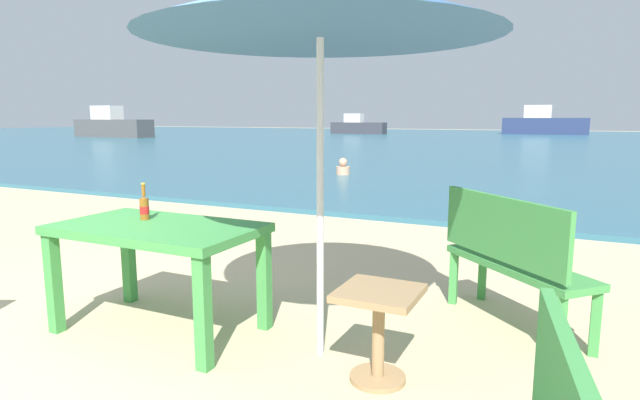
% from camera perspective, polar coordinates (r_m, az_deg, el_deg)
% --- Properties ---
extents(ground_plane, '(120.00, 120.00, 0.00)m').
position_cam_1_polar(ground_plane, '(3.36, -21.73, -17.90)').
color(ground_plane, '#C6B287').
extents(sea_water, '(120.00, 50.00, 0.08)m').
position_cam_1_polar(sea_water, '(32.10, 21.61, 5.93)').
color(sea_water, '#2D6075').
rests_on(sea_water, ground_plane).
extents(picnic_table_green, '(1.40, 0.80, 0.76)m').
position_cam_1_polar(picnic_table_green, '(3.75, -17.37, -4.22)').
color(picnic_table_green, '#3D8C42').
rests_on(picnic_table_green, ground_plane).
extents(beer_bottle_amber, '(0.07, 0.07, 0.26)m').
position_cam_1_polar(beer_bottle_amber, '(3.91, -18.71, -0.70)').
color(beer_bottle_amber, brown).
rests_on(beer_bottle_amber, picnic_table_green).
extents(patio_umbrella, '(2.10, 2.10, 2.30)m').
position_cam_1_polar(patio_umbrella, '(3.17, 0.02, 20.58)').
color(patio_umbrella, silver).
rests_on(patio_umbrella, ground_plane).
extents(side_table_wood, '(0.44, 0.44, 0.54)m').
position_cam_1_polar(side_table_wood, '(3.01, 6.44, -13.09)').
color(side_table_wood, '#9E7A51').
rests_on(side_table_wood, ground_plane).
extents(bench_green_left, '(1.12, 1.09, 0.95)m').
position_cam_1_polar(bench_green_left, '(3.88, 20.17, -5.57)').
color(bench_green_left, '#3D8C42').
rests_on(bench_green_left, ground_plane).
extents(swimmer_person, '(0.34, 0.34, 0.41)m').
position_cam_1_polar(swimmer_person, '(12.77, 2.53, 3.52)').
color(swimmer_person, tan).
rests_on(swimmer_person, sea_water).
extents(boat_ferry, '(6.33, 1.73, 2.30)m').
position_cam_1_polar(boat_ferry, '(45.45, 23.34, 7.68)').
color(boat_ferry, navy).
rests_on(boat_ferry, sea_water).
extents(boat_sailboat, '(5.88, 1.60, 2.14)m').
position_cam_1_polar(boat_sailboat, '(38.92, -21.80, 7.56)').
color(boat_sailboat, '#4C4C4C').
rests_on(boat_sailboat, sea_water).
extents(boat_fishing_trawler, '(4.52, 1.23, 1.64)m').
position_cam_1_polar(boat_fishing_trawler, '(43.27, 4.16, 8.05)').
color(boat_fishing_trawler, '#38383F').
rests_on(boat_fishing_trawler, sea_water).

